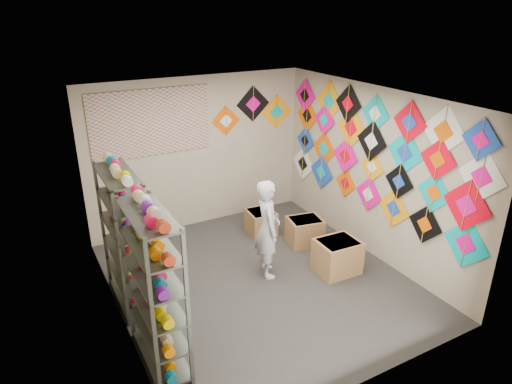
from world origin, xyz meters
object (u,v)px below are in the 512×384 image
shopkeeper (268,229)px  carton_a (337,256)px  shelf_rack_front (155,290)px  carton_c (261,222)px  carton_b (305,231)px  shelf_rack_back (125,239)px

shopkeeper → carton_a: bearing=-99.6°
shelf_rack_front → shopkeeper: bearing=26.4°
carton_c → shelf_rack_front: bearing=-134.9°
carton_a → carton_c: bearing=106.3°
carton_b → carton_c: bearing=136.1°
shelf_rack_front → shelf_rack_back: same height
carton_a → shelf_rack_back: bearing=167.2°
shopkeeper → carton_c: size_ratio=3.05×
shopkeeper → carton_b: bearing=-47.5°
shopkeeper → carton_c: bearing=-8.4°
shelf_rack_front → carton_a: bearing=10.0°
shelf_rack_front → carton_c: 3.40m
shelf_rack_back → carton_c: bearing=18.6°
carton_a → carton_c: (-0.41, 1.64, -0.04)m
carton_a → shopkeeper: bearing=156.0°
shelf_rack_front → shopkeeper: (1.98, 0.98, -0.19)m
carton_c → carton_a: bearing=-71.2°
carton_a → carton_c: 1.69m
shopkeeper → carton_a: size_ratio=2.43×
shelf_rack_back → carton_b: 3.10m
shelf_rack_back → carton_c: (2.53, 0.85, -0.73)m
shopkeeper → carton_b: size_ratio=2.72×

